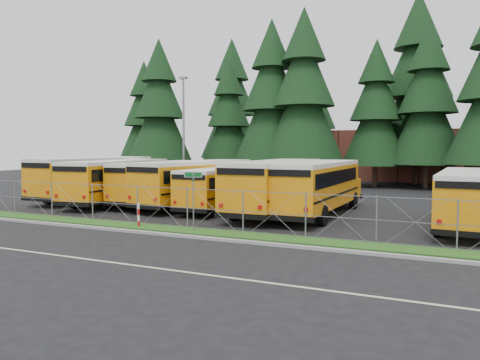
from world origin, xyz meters
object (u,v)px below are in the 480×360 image
Objects in this scene: bus_1 at (121,182)px; striped_bollard at (139,215)px; bus_0 at (98,179)px; bus_6 at (318,189)px; bus_5 at (278,187)px; bus_2 at (164,183)px; bus_3 at (199,184)px; light_standard at (184,130)px; bus_4 at (226,189)px; street_sign at (193,188)px; bus_east at (468,200)px.

striped_bollard is (7.17, -7.44, -0.93)m from bus_1.
bus_0 is 1.02× the size of bus_6.
striped_bollard is at bearing -123.44° from bus_5.
bus_1 is 11.81m from bus_5.
bus_0 is 1.08× the size of bus_2.
light_standard is (-6.46, 8.52, 3.97)m from bus_3.
light_standard reaches higher than bus_5.
street_sign is (2.07, -7.61, 0.70)m from bus_4.
bus_0 is 10.16× the size of striped_bollard.
bus_5 is at bearing -3.46° from bus_0.
bus_0 is at bearing -106.75° from light_standard.
bus_6 is (11.36, -1.11, 0.09)m from bus_2.
light_standard is at bearing 157.80° from bus_east.
light_standard is at bearing 141.40° from bus_5.
bus_0 reaches higher than bus_6.
bus_2 is 11.29m from street_sign.
bus_5 reaches higher than bus_1.
street_sign is at bearing 3.46° from striped_bollard.
bus_3 reaches higher than bus_2.
bus_1 is 8.16m from bus_4.
light_standard reaches higher than striped_bollard.
bus_6 is 10.38m from striped_bollard.
bus_6 is at bearing 47.26° from striped_bollard.
bus_4 is 3.70m from bus_5.
bus_3 reaches higher than bus_4.
bus_2 reaches higher than bus_east.
bus_5 is at bearing -37.44° from light_standard.
bus_4 is 3.62× the size of street_sign.
bus_5 reaches higher than street_sign.
light_standard is (-14.79, 9.25, 3.93)m from bus_6.
bus_2 is at bearing 170.21° from bus_5.
bus_6 is (14.19, 0.15, 0.04)m from bus_1.
bus_east is at bearing -24.61° from light_standard.
bus_6 is (17.27, -1.01, -0.03)m from bus_0.
light_standard is at bearing 74.62° from bus_0.
bus_5 reaches higher than bus_3.
bus_3 is 2.35m from bus_4.
bus_1 is at bearing -177.58° from bus_4.
bus_5 is 16.11m from light_standard.
bus_6 is 4.26× the size of street_sign.
bus_1 is 22.02m from bus_east.
bus_1 reaches higher than striped_bollard.
bus_5 is at bearing -2.08° from bus_3.
bus_2 is 4.00× the size of street_sign.
bus_3 is at bearing 2.51° from bus_1.
bus_4 is 13.91m from bus_east.
street_sign is at bearing -41.41° from bus_1.
bus_3 is 9.24m from street_sign.
bus_6 reaches higher than bus_4.
bus_2 is 0.93× the size of bus_5.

